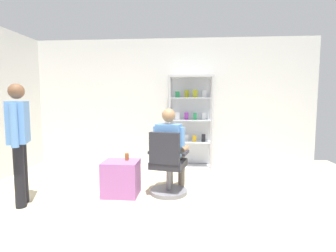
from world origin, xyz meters
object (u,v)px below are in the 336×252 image
Objects in this scene: office_chair at (168,169)px; tea_glass at (127,157)px; seated_shopkeeper at (171,146)px; standing_customer at (19,137)px; display_cabinet_main at (191,121)px; storage_crate at (121,178)px.

office_chair is 0.64m from tea_glass.
office_chair is 0.36m from seated_shopkeeper.
seated_shopkeeper is 0.68m from tea_glass.
tea_glass is at bearing 179.59° from office_chair.
seated_shopkeeper is 2.09m from standing_customer.
display_cabinet_main is at bearing 44.16° from standing_customer.
storage_crate is at bearing -120.76° from display_cabinet_main.
tea_glass is at bearing -166.53° from seated_shopkeeper.
office_chair is (-0.34, -1.68, -0.57)m from display_cabinet_main.
tea_glass is (-0.65, -0.16, -0.14)m from seated_shopkeeper.
office_chair is 1.87× the size of storage_crate.
storage_crate is at bearing 20.84° from standing_customer.
tea_glass is 0.07× the size of standing_customer.
tea_glass is 1.47m from standing_customer.
office_chair is 2.07m from standing_customer.
seated_shopkeeper is (0.03, 0.16, 0.32)m from office_chair.
office_chair is 8.88× the size of tea_glass.
seated_shopkeeper is 0.79× the size of standing_customer.
standing_customer is (-2.27, -2.21, -0.03)m from display_cabinet_main.
storage_crate is (-0.72, -0.22, -0.46)m from seated_shopkeeper.
seated_shopkeeper is 2.51× the size of storage_crate.
office_chair is 0.59× the size of standing_customer.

